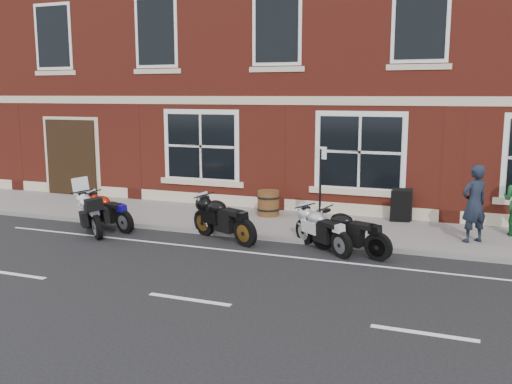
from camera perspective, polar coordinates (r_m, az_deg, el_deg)
ground at (r=12.91m, az=-0.42°, el=-6.36°), size 80.00×80.00×0.00m
sidewalk at (r=15.63m, az=3.64°, el=-3.29°), size 30.00×3.00×0.12m
kerb at (r=14.18m, az=1.70°, el=-4.64°), size 30.00×0.16×0.12m
pub_building at (r=22.63m, az=9.79°, el=15.75°), size 24.00×12.00×12.00m
moto_touring_silver at (r=15.48m, az=-16.16°, el=-1.87°), size 1.68×1.50×1.39m
moto_sport_red at (r=15.80m, az=-14.54°, el=-1.76°), size 1.93×0.76×0.90m
moto_sport_black at (r=14.12m, az=-3.25°, el=-2.57°), size 2.08×1.06×1.00m
moto_sport_silver at (r=13.29m, az=6.68°, el=-3.64°), size 1.66×1.36×0.91m
moto_naked_black at (r=13.05m, az=9.30°, el=-3.87°), size 2.00×0.86×0.94m
pedestrian_left at (r=14.33m, az=20.98°, el=-1.09°), size 0.80×0.78×1.86m
a_board_sign at (r=16.12m, az=14.34°, el=-1.31°), size 0.61×0.46×0.91m
barrel_planter at (r=16.44m, az=1.25°, el=-1.11°), size 0.66×0.66×0.73m
parking_sign at (r=14.36m, az=6.44°, el=0.87°), size 0.31×0.07×2.18m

